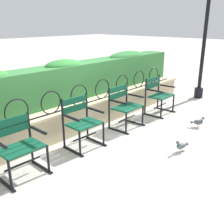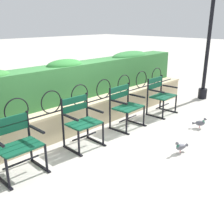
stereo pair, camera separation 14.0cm
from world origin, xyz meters
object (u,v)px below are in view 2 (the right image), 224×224
object	(u,v)px
park_chair_centre_left	(81,121)
lamppost	(209,36)
pigeon_near_chairs	(200,123)
pigeon_far_side	(181,146)
park_chair_rightmost	(160,94)
park_chair_centre_right	(125,105)
park_chair_leftmost	(17,144)

from	to	relation	value
park_chair_centre_left	lamppost	world-z (taller)	lamppost
pigeon_near_chairs	pigeon_far_side	distance (m)	1.27
pigeon_near_chairs	park_chair_rightmost	bearing A→B (deg)	79.96
park_chair_rightmost	pigeon_far_side	xyz separation A→B (m)	(-1.44, -1.39, -0.36)
park_chair_centre_right	pigeon_far_side	size ratio (longest dim) A/B	3.00
park_chair_leftmost	park_chair_centre_right	size ratio (longest dim) A/B	0.97
park_chair_centre_right	pigeon_near_chairs	bearing A→B (deg)	-49.45
park_chair_centre_right	pigeon_near_chairs	world-z (taller)	park_chair_centre_right
pigeon_near_chairs	lamppost	xyz separation A→B (m)	(2.15, 0.97, 1.62)
park_chair_leftmost	pigeon_far_side	distance (m)	2.61
park_chair_centre_left	lamppost	size ratio (longest dim) A/B	0.27
pigeon_far_side	park_chair_rightmost	bearing A→B (deg)	43.97
park_chair_centre_left	park_chair_centre_right	distance (m)	1.20
park_chair_leftmost	pigeon_far_side	size ratio (longest dim) A/B	2.92
park_chair_rightmost	pigeon_near_chairs	world-z (taller)	park_chair_rightmost
park_chair_centre_left	pigeon_near_chairs	size ratio (longest dim) A/B	3.59
pigeon_far_side	lamppost	size ratio (longest dim) A/B	0.09
park_chair_leftmost	lamppost	bearing A→B (deg)	-1.71
pigeon_near_chairs	pigeon_far_side	size ratio (longest dim) A/B	0.86
park_chair_leftmost	park_chair_centre_left	world-z (taller)	park_chair_centre_left
park_chair_centre_left	park_chair_rightmost	bearing A→B (deg)	-0.71
park_chair_centre_left	park_chair_rightmost	size ratio (longest dim) A/B	1.03
park_chair_leftmost	park_chair_centre_left	size ratio (longest dim) A/B	0.95
park_chair_centre_right	lamppost	xyz separation A→B (m)	(3.16, -0.21, 1.26)
park_chair_centre_right	park_chair_centre_left	bearing A→B (deg)	-179.11
park_chair_leftmost	park_chair_centre_left	distance (m)	1.21
park_chair_leftmost	pigeon_far_side	bearing A→B (deg)	-32.73
pigeon_near_chairs	park_chair_centre_right	bearing A→B (deg)	130.55
lamppost	park_chair_leftmost	bearing A→B (deg)	178.29
park_chair_leftmost	pigeon_near_chairs	bearing A→B (deg)	-18.37
park_chair_centre_left	pigeon_far_side	bearing A→B (deg)	-55.81
park_chair_centre_left	park_chair_centre_right	bearing A→B (deg)	0.89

